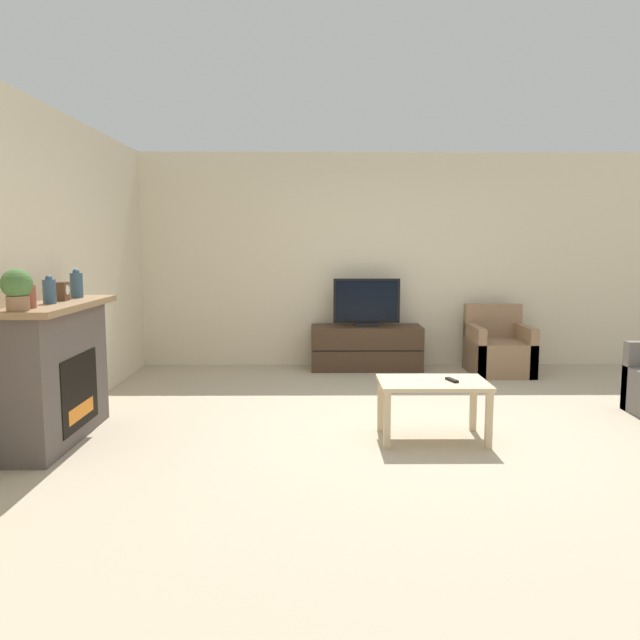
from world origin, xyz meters
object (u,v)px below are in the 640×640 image
object	(u,v)px
fireplace	(57,371)
mantel_clock	(63,291)
armchair	(498,351)
tv	(367,304)
mantel_vase_right	(77,284)
coffee_table	(433,390)
remote	(452,380)
mantel_vase_left	(30,296)
tv_stand	(366,348)
mantel_vase_centre_left	(49,291)
potted_plant	(17,288)

from	to	relation	value
fireplace	mantel_clock	world-z (taller)	mantel_clock
armchair	tv	bearing A→B (deg)	171.24
tv	armchair	bearing A→B (deg)	-8.76
mantel_vase_right	armchair	bearing A→B (deg)	26.97
mantel_clock	tv	xyz separation A→B (m)	(2.65, 2.69, -0.36)
coffee_table	remote	size ratio (longest dim) A/B	5.52
mantel_vase_right	remote	distance (m)	3.21
mantel_vase_left	tv_stand	distance (m)	4.31
coffee_table	mantel_vase_centre_left	bearing A→B (deg)	-177.87
coffee_table	remote	distance (m)	0.17
mantel_vase_centre_left	potted_plant	xyz separation A→B (m)	(0.00, -0.51, 0.06)
fireplace	mantel_clock	distance (m)	0.64
potted_plant	coffee_table	distance (m)	3.13
fireplace	mantel_vase_right	size ratio (longest dim) A/B	5.94
armchair	tv_stand	bearing A→B (deg)	171.16
armchair	mantel_clock	bearing A→B (deg)	-149.99
mantel_vase_centre_left	remote	bearing A→B (deg)	1.74
tv	remote	xyz separation A→B (m)	(0.44, -2.85, -0.33)
mantel_vase_centre_left	armchair	bearing A→B (deg)	32.52
tv	fireplace	bearing A→B (deg)	-133.32
remote	tv_stand	bearing A→B (deg)	80.88
mantel_vase_left	tv	world-z (taller)	mantel_vase_left
remote	mantel_vase_right	bearing A→B (deg)	153.77
mantel_vase_left	armchair	bearing A→B (deg)	35.55
remote	armchair	bearing A→B (deg)	48.49
mantel_vase_right	mantel_clock	size ratio (longest dim) A/B	1.63
mantel_vase_right	tv	size ratio (longest dim) A/B	0.30
mantel_vase_left	remote	bearing A→B (deg)	7.73
mantel_vase_right	tv_stand	distance (m)	3.70
tv	coffee_table	world-z (taller)	tv
armchair	remote	distance (m)	2.85
fireplace	coffee_table	xyz separation A→B (m)	(2.97, 0.00, -0.16)
armchair	mantel_vase_centre_left	bearing A→B (deg)	-147.48
mantel_vase_centre_left	mantel_vase_right	world-z (taller)	mantel_vase_right
mantel_vase_right	armchair	world-z (taller)	mantel_vase_right
mantel_vase_centre_left	tv	bearing A→B (deg)	47.94
mantel_clock	tv_stand	bearing A→B (deg)	45.39
potted_plant	tv	distance (m)	4.37
tv	armchair	distance (m)	1.69
tv_stand	potted_plant	bearing A→B (deg)	-127.56
mantel_clock	mantel_vase_left	bearing A→B (deg)	-90.08
tv_stand	remote	distance (m)	2.89
mantel_vase_right	armchair	xyz separation A→B (m)	(4.23, 2.15, -0.95)
mantel_vase_centre_left	coffee_table	world-z (taller)	mantel_vase_centre_left
mantel_clock	mantel_vase_right	bearing A→B (deg)	90.15
fireplace	coffee_table	world-z (taller)	fireplace
mantel_vase_right	tv_stand	world-z (taller)	mantel_vase_right
tv_stand	tv	bearing A→B (deg)	-90.00
fireplace	mantel_vase_right	xyz separation A→B (m)	(0.02, 0.44, 0.66)
fireplace	mantel_vase_left	distance (m)	0.77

